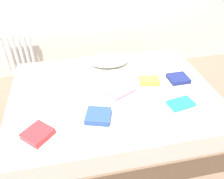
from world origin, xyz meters
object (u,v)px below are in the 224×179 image
at_px(pillow, 109,60).
at_px(textbook_navy, 178,78).
at_px(textbook_pink, 122,92).
at_px(bed, 113,110).
at_px(textbook_blue, 98,116).
at_px(textbook_teal, 181,104).
at_px(radiator, 19,54).
at_px(textbook_lime, 149,81).
at_px(textbook_red, 38,134).
at_px(textbook_white, 88,87).

relative_size(pillow, textbook_navy, 2.26).
relative_size(pillow, textbook_pink, 1.83).
xyz_separation_m(bed, textbook_blue, (-0.20, -0.35, 0.28)).
height_order(pillow, textbook_teal, pillow).
bearing_deg(textbook_navy, bed, -177.78).
bearing_deg(radiator, pillow, -31.56).
height_order(textbook_lime, textbook_blue, textbook_blue).
relative_size(bed, textbook_navy, 10.07).
bearing_deg(bed, textbook_red, -146.48).
relative_size(textbook_navy, textbook_blue, 0.98).
distance_m(textbook_pink, textbook_lime, 0.33).
bearing_deg(pillow, textbook_blue, -106.82).
xyz_separation_m(bed, textbook_teal, (0.55, -0.33, 0.27)).
height_order(radiator, textbook_blue, radiator).
bearing_deg(textbook_teal, textbook_white, 141.30).
bearing_deg(pillow, textbook_teal, -60.01).
bearing_deg(bed, textbook_pink, -36.10).
distance_m(radiator, textbook_blue, 1.77).
bearing_deg(textbook_lime, textbook_red, -144.93).
bearing_deg(textbook_blue, pillow, 90.71).
distance_m(bed, textbook_pink, 0.28).
xyz_separation_m(textbook_pink, textbook_red, (-0.76, -0.40, 0.01)).
xyz_separation_m(textbook_lime, textbook_blue, (-0.59, -0.41, 0.00)).
distance_m(radiator, textbook_navy, 2.10).
relative_size(textbook_blue, textbook_red, 1.05).
xyz_separation_m(pillow, textbook_teal, (0.49, -0.85, -0.04)).
relative_size(textbook_pink, textbook_red, 1.27).
height_order(textbook_white, textbook_teal, textbook_white).
distance_m(radiator, textbook_red, 1.70).
bearing_deg(textbook_red, bed, -11.97).
height_order(pillow, textbook_pink, pillow).
bearing_deg(textbook_white, textbook_pink, -59.41).
relative_size(textbook_pink, textbook_white, 1.17).
relative_size(textbook_white, textbook_red, 1.09).
relative_size(textbook_lime, textbook_blue, 1.01).
relative_size(bed, textbook_pink, 8.15).
bearing_deg(pillow, radiator, 148.44).
relative_size(textbook_teal, textbook_red, 1.19).
xyz_separation_m(textbook_navy, textbook_blue, (-0.90, -0.39, 0.00)).
bearing_deg(textbook_white, radiator, 92.76).
relative_size(radiator, textbook_navy, 2.88).
distance_m(textbook_pink, textbook_navy, 0.63).
bearing_deg(textbook_lime, textbook_navy, 6.33).
bearing_deg(bed, textbook_white, 158.00).
bearing_deg(radiator, textbook_navy, -33.51).
distance_m(pillow, textbook_blue, 0.91).
distance_m(radiator, pillow, 1.31).
xyz_separation_m(textbook_navy, textbook_red, (-1.38, -0.50, 0.00)).
bearing_deg(textbook_pink, bed, 116.75).
xyz_separation_m(radiator, textbook_lime, (1.43, -1.14, 0.12)).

